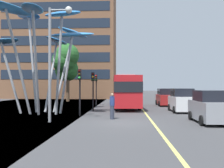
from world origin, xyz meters
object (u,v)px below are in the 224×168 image
object	(u,v)px
traffic_light_island_mid	(96,83)
car_parked_far	(166,98)
traffic_light_kerb_far	(93,83)
traffic_light_kerb_near	(80,82)
car_parked_mid	(182,101)
pedestrian	(112,106)
street_lamp	(55,48)
red_bus	(125,90)
car_parked_near	(211,107)
leaf_sculpture	(46,32)

from	to	relation	value
traffic_light_island_mid	car_parked_far	distance (m)	8.39
traffic_light_kerb_far	traffic_light_island_mid	xyz separation A→B (m)	(-0.53, 7.11, 0.10)
traffic_light_kerb_near	car_parked_mid	distance (m)	9.36
pedestrian	street_lamp	bearing A→B (deg)	-155.39
red_bus	car_parked_near	distance (m)	12.43
traffic_light_kerb_far	car_parked_far	distance (m)	10.64
car_parked_mid	car_parked_far	world-z (taller)	car_parked_mid
leaf_sculpture	traffic_light_kerb_near	world-z (taller)	leaf_sculpture
leaf_sculpture	street_lamp	bearing A→B (deg)	-66.85
leaf_sculpture	red_bus	bearing A→B (deg)	41.34
traffic_light_island_mid	pedestrian	bearing A→B (deg)	-78.53
traffic_light_island_mid	street_lamp	distance (m)	14.38
traffic_light_kerb_near	pedestrian	size ratio (longest dim) A/B	1.99
car_parked_near	pedestrian	size ratio (longest dim) A/B	2.21
traffic_light_kerb_far	car_parked_far	size ratio (longest dim) A/B	0.84
leaf_sculpture	traffic_light_kerb_far	world-z (taller)	leaf_sculpture
red_bus	car_parked_mid	xyz separation A→B (m)	(5.02, -4.53, -0.94)
traffic_light_kerb_near	leaf_sculpture	bearing A→B (deg)	146.80
leaf_sculpture	traffic_light_kerb_far	size ratio (longest dim) A/B	3.17
traffic_light_island_mid	street_lamp	world-z (taller)	street_lamp
red_bus	street_lamp	distance (m)	12.58
car_parked_mid	street_lamp	size ratio (longest dim) A/B	0.53
red_bus	pedestrian	size ratio (longest dim) A/B	6.27
traffic_light_kerb_near	traffic_light_kerb_far	distance (m)	3.83
traffic_light_kerb_near	car_parked_mid	bearing A→B (deg)	23.01
traffic_light_kerb_near	car_parked_mid	world-z (taller)	traffic_light_kerb_near
car_parked_near	street_lamp	distance (m)	10.43
red_bus	car_parked_far	distance (m)	5.62
pedestrian	car_parked_mid	bearing A→B (deg)	41.73
car_parked_far	street_lamp	distance (m)	17.38
leaf_sculpture	car_parked_near	size ratio (longest dim) A/B	2.82
car_parked_far	traffic_light_kerb_near	bearing A→B (deg)	-126.88
car_parked_far	pedestrian	xyz separation A→B (m)	(-5.66, -12.64, -0.04)
traffic_light_island_mid	car_parked_mid	distance (m)	11.31
traffic_light_island_mid	car_parked_mid	world-z (taller)	traffic_light_island_mid
leaf_sculpture	traffic_light_kerb_near	size ratio (longest dim) A/B	3.13
leaf_sculpture	traffic_light_island_mid	world-z (taller)	leaf_sculpture
red_bus	car_parked_far	xyz separation A→B (m)	(4.76, 2.83, -0.97)
pedestrian	car_parked_near	bearing A→B (deg)	-12.59
traffic_light_kerb_near	car_parked_near	world-z (taller)	traffic_light_kerb_near
leaf_sculpture	street_lamp	xyz separation A→B (m)	(2.34, -5.47, -2.25)
car_parked_mid	car_parked_near	bearing A→B (deg)	-87.60
traffic_light_island_mid	car_parked_far	xyz separation A→B (m)	(8.21, 0.06, -1.72)
car_parked_near	traffic_light_island_mid	bearing A→B (deg)	122.08
street_lamp	pedestrian	world-z (taller)	street_lamp
street_lamp	car_parked_near	bearing A→B (deg)	1.39
car_parked_far	traffic_light_kerb_far	bearing A→B (deg)	-137.01
leaf_sculpture	car_parked_far	xyz separation A→B (m)	(11.54, 8.79, -5.99)
leaf_sculpture	car_parked_far	world-z (taller)	leaf_sculpture
traffic_light_kerb_far	car_parked_near	xyz separation A→B (m)	(8.23, -6.86, -1.61)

